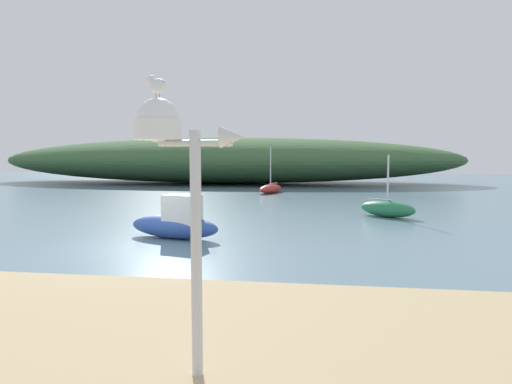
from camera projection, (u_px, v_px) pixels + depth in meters
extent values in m
plane|color=slate|center=(129.00, 248.00, 12.19)|extent=(120.00, 120.00, 0.00)
ellipsoid|color=#3D6038|center=(223.00, 160.00, 44.13)|extent=(48.54, 15.14, 4.69)
cylinder|color=silver|center=(196.00, 255.00, 4.55)|extent=(0.12, 0.12, 2.69)
cylinder|color=silver|center=(195.00, 143.00, 4.45)|extent=(0.81, 0.07, 0.07)
cylinder|color=white|center=(158.00, 130.00, 4.49)|extent=(0.51, 0.51, 0.21)
sphere|color=white|center=(158.00, 120.00, 4.49)|extent=(0.47, 0.47, 0.47)
cone|color=silver|center=(232.00, 137.00, 4.39)|extent=(0.26, 0.23, 0.23)
cylinder|color=orange|center=(156.00, 95.00, 4.45)|extent=(0.01, 0.01, 0.05)
cylinder|color=orange|center=(159.00, 96.00, 4.48)|extent=(0.01, 0.01, 0.05)
ellipsoid|color=white|center=(157.00, 86.00, 4.46)|extent=(0.29, 0.26, 0.15)
ellipsoid|color=#9EA0A8|center=(157.00, 83.00, 4.45)|extent=(0.27, 0.23, 0.05)
sphere|color=white|center=(151.00, 80.00, 4.53)|extent=(0.10, 0.10, 0.10)
cone|color=gold|center=(148.00, 82.00, 4.59)|extent=(0.07, 0.06, 0.03)
ellipsoid|color=#2D4C9E|center=(174.00, 227.00, 13.60)|extent=(3.33, 1.68, 0.75)
cube|color=silver|center=(182.00, 209.00, 13.44)|extent=(1.27, 0.98, 0.94)
ellipsoid|color=#B72D28|center=(271.00, 189.00, 31.14)|extent=(1.96, 3.39, 0.65)
cylinder|color=silver|center=(271.00, 167.00, 31.01)|extent=(0.08, 0.08, 2.99)
cylinder|color=silver|center=(273.00, 183.00, 31.54)|extent=(0.52, 1.40, 0.06)
ellipsoid|color=#287A4C|center=(387.00, 209.00, 18.51)|extent=(2.57, 2.26, 0.72)
cylinder|color=silver|center=(388.00, 180.00, 18.41)|extent=(0.08, 0.08, 2.24)
cylinder|color=silver|center=(379.00, 199.00, 18.76)|extent=(0.95, 0.76, 0.06)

